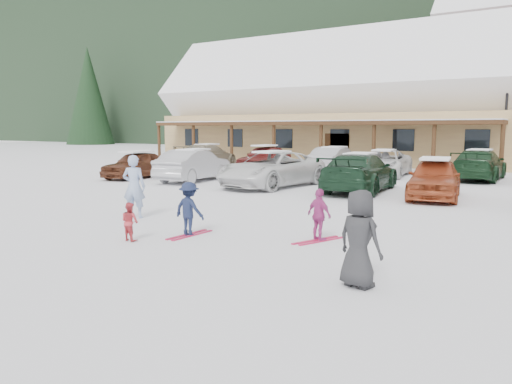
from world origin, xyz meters
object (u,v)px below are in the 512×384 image
Objects in this scene: adult_skier at (134,186)px; bystander_dark at (359,239)px; parked_car_0 at (137,165)px; parked_car_3 at (360,172)px; lamp_post at (506,118)px; parked_car_4 at (434,178)px; parked_car_10 at (384,163)px; parked_car_8 at (264,158)px; parked_car_7 at (207,156)px; parked_car_11 at (479,165)px; toddler_red at (130,222)px; child_magenta at (319,215)px; child_navy at (189,209)px; parked_car_1 at (194,165)px; day_lodge at (339,111)px; parked_car_9 at (334,160)px; parked_car_2 at (272,169)px.

bystander_dark is at bearing 137.43° from adult_skier.
parked_car_3 is (11.71, 0.96, 0.09)m from parked_car_0.
parked_car_3 is at bearing -104.82° from lamp_post.
parked_car_4 is 8.44m from parked_car_10.
adult_skier is 16.68m from parked_car_8.
parked_car_7 is at bearing 177.85° from parked_car_8.
parked_car_11 is (6.68, 16.71, -0.16)m from adult_skier.
lamp_post is 14.65m from parked_car_8.
toddler_red is at bearing 109.79° from adult_skier.
parked_car_3 is at bearing -53.40° from child_magenta.
parked_car_1 is (-7.88, 9.72, 0.12)m from child_navy.
lamp_post is 6.26× the size of toddler_red.
parked_car_1 is 0.89× the size of parked_car_7.
lamp_post reaches higher than parked_car_10.
child_magenta is 8.69m from parked_car_4.
child_magenta is (3.69, 2.28, 0.16)m from toddler_red.
toddler_red is at bearing 115.36° from parked_car_1.
adult_skier is 1.40× the size of child_navy.
parked_car_0 is (-3.10, -18.92, -3.25)m from day_lodge.
parked_car_10 is (-1.25, 6.82, -0.07)m from parked_car_3.
bystander_dark is (1.97, -2.68, 0.19)m from child_magenta.
parked_car_11 is at bearing 175.51° from parked_car_7.
parked_car_4 is at bearing 130.86° from parked_car_9.
toddler_red is 19.44m from parked_car_11.
day_lodge reaches higher than parked_car_2.
parked_car_7 is (-11.82, 18.04, 0.32)m from toddler_red.
parked_car_4 is (3.04, -0.45, -0.04)m from parked_car_3.
day_lodge is 6.47× the size of parked_car_9.
parked_car_8 is at bearing 12.40° from parked_car_9.
parked_car_1 reaches higher than parked_car_7.
adult_skier is at bearing 114.05° from parked_car_7.
toddler_red is 12.99m from parked_car_1.
parked_car_11 is (15.08, 8.45, 0.06)m from parked_car_0.
parked_car_1 is 0.88× the size of parked_car_3.
parked_car_9 is at bearing -65.09° from parked_car_3.
parked_car_9 is (7.26, 8.61, 0.05)m from parked_car_0.
day_lodge is at bearing -71.46° from child_navy.
parked_car_3 reaches higher than child_navy.
child_navy is 0.81× the size of bystander_dark.
parked_car_8 reaches higher than child_magenta.
parked_car_3 reaches higher than parked_car_2.
parked_car_4 reaches higher than child_magenta.
parked_car_2 is 7.76m from parked_car_10.
parked_car_4 is at bearing -67.55° from bystander_dark.
parked_car_8 is (4.44, -0.04, 0.00)m from parked_car_7.
parked_car_9 is (-4.03, 17.88, 0.09)m from child_navy.
bystander_dark is 22.54m from parked_car_8.
parked_car_1 reaches higher than parked_car_9.
child_magenta is at bearing -83.33° from parked_car_10.
adult_skier reaches higher than toddler_red.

